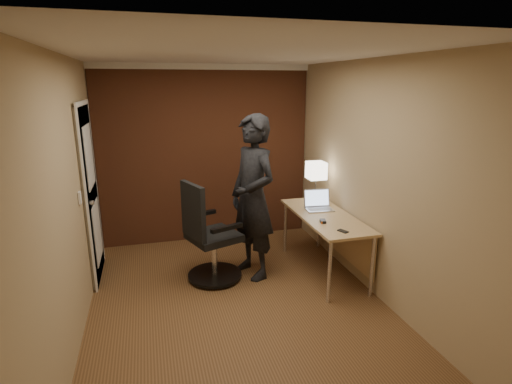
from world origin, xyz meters
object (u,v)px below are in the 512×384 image
Objects in this scene: desk at (330,224)px; person at (253,198)px; desk_lamp at (316,171)px; laptop at (318,204)px; phone at (343,231)px; mouse at (323,221)px; office_chair at (208,239)px.

desk is 1.00m from person.
laptop is (-0.08, -0.28, -0.35)m from desk_lamp.
phone is 1.09m from person.
mouse is (-0.24, -0.77, -0.40)m from desk_lamp.
laptop is at bearing 75.68° from person.
desk_lamp is at bearing 73.63° from laptop.
desk_lamp is 5.35× the size of mouse.
mouse is at bearing 39.90° from person.
office_chair reaches higher than phone.
person is at bearing -173.93° from laptop.
mouse is 0.87× the size of phone.
laptop is (-0.06, 0.25, 0.19)m from desk.
laptop reaches higher than phone.
desk is 13.04× the size of phone.
person is (0.54, 0.03, 0.44)m from office_chair.
office_chair is 0.70m from person.
mouse reaches higher than desk.
desk_lamp is 0.46m from laptop.
laptop is 0.82m from phone.
desk is at bearing -5.18° from office_chair.
desk is 4.25× the size of laptop.
laptop reaches higher than desk.
desk is at bearing 59.85° from person.
mouse is at bearing 83.18° from phone.
mouse is 0.09× the size of office_chair.
desk_lamp is 1.52× the size of laptop.
person is at bearing 2.76° from office_chair.
person is at bearing -158.77° from desk_lamp.
desk_lamp is 0.46× the size of office_chair.
desk is at bearing 55.25° from phone.
laptop is 0.30× the size of office_chair.
person is at bearing 115.79° from phone.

